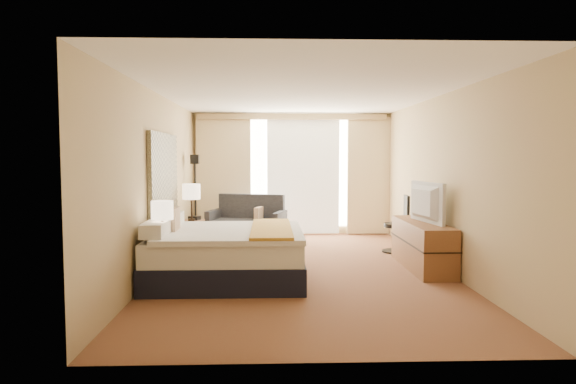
{
  "coord_description": "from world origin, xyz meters",
  "views": [
    {
      "loc": [
        -0.47,
        -7.57,
        1.69
      ],
      "look_at": [
        -0.18,
        0.4,
        1.13
      ],
      "focal_mm": 32.0,
      "sensor_mm": 36.0,
      "label": 1
    }
  ],
  "objects_px": {
    "desk_chair": "(399,227)",
    "nightstand_right": "(190,236)",
    "media_dresser": "(422,245)",
    "bed": "(226,254)",
    "lamp_right": "(191,192)",
    "lamp_left": "(162,211)",
    "loveseat": "(248,226)",
    "television": "(421,202)",
    "floor_lamp": "(195,181)",
    "nightstand_left": "(160,267)"
  },
  "relations": [
    {
      "from": "media_dresser",
      "to": "nightstand_right",
      "type": "bearing_deg",
      "value": 158.6
    },
    {
      "from": "nightstand_right",
      "to": "bed",
      "type": "bearing_deg",
      "value": -68.93
    },
    {
      "from": "floor_lamp",
      "to": "nightstand_left",
      "type": "bearing_deg",
      "value": -89.49
    },
    {
      "from": "desk_chair",
      "to": "lamp_right",
      "type": "height_order",
      "value": "lamp_right"
    },
    {
      "from": "bed",
      "to": "lamp_left",
      "type": "height_order",
      "value": "lamp_left"
    },
    {
      "from": "desk_chair",
      "to": "nightstand_right",
      "type": "bearing_deg",
      "value": -176.7
    },
    {
      "from": "nightstand_left",
      "to": "lamp_left",
      "type": "bearing_deg",
      "value": -51.76
    },
    {
      "from": "nightstand_left",
      "to": "desk_chair",
      "type": "height_order",
      "value": "desk_chair"
    },
    {
      "from": "media_dresser",
      "to": "lamp_right",
      "type": "relative_size",
      "value": 2.75
    },
    {
      "from": "bed",
      "to": "floor_lamp",
      "type": "xyz_separation_m",
      "value": [
        -0.84,
        2.95,
        0.85
      ]
    },
    {
      "from": "media_dresser",
      "to": "loveseat",
      "type": "xyz_separation_m",
      "value": [
        -2.74,
        2.56,
        -0.05
      ]
    },
    {
      "from": "desk_chair",
      "to": "lamp_left",
      "type": "distance_m",
      "value": 4.38
    },
    {
      "from": "nightstand_right",
      "to": "lamp_left",
      "type": "distance_m",
      "value": 2.66
    },
    {
      "from": "loveseat",
      "to": "floor_lamp",
      "type": "height_order",
      "value": "floor_lamp"
    },
    {
      "from": "nightstand_right",
      "to": "television",
      "type": "relative_size",
      "value": 0.52
    },
    {
      "from": "nightstand_left",
      "to": "floor_lamp",
      "type": "bearing_deg",
      "value": 90.51
    },
    {
      "from": "floor_lamp",
      "to": "bed",
      "type": "bearing_deg",
      "value": -74.12
    },
    {
      "from": "media_dresser",
      "to": "floor_lamp",
      "type": "height_order",
      "value": "floor_lamp"
    },
    {
      "from": "loveseat",
      "to": "desk_chair",
      "type": "distance_m",
      "value": 3.0
    },
    {
      "from": "floor_lamp",
      "to": "lamp_right",
      "type": "relative_size",
      "value": 2.62
    },
    {
      "from": "nightstand_right",
      "to": "bed",
      "type": "xyz_separation_m",
      "value": [
        0.81,
        -2.1,
        0.09
      ]
    },
    {
      "from": "bed",
      "to": "lamp_right",
      "type": "bearing_deg",
      "value": 110.76
    },
    {
      "from": "nightstand_right",
      "to": "lamp_right",
      "type": "distance_m",
      "value": 0.78
    },
    {
      "from": "bed",
      "to": "media_dresser",
      "type": "bearing_deg",
      "value": 12.67
    },
    {
      "from": "media_dresser",
      "to": "floor_lamp",
      "type": "relative_size",
      "value": 1.05
    },
    {
      "from": "media_dresser",
      "to": "desk_chair",
      "type": "distance_m",
      "value": 1.29
    },
    {
      "from": "nightstand_left",
      "to": "television",
      "type": "height_order",
      "value": "television"
    },
    {
      "from": "television",
      "to": "floor_lamp",
      "type": "bearing_deg",
      "value": 49.1
    },
    {
      "from": "loveseat",
      "to": "media_dresser",
      "type": "bearing_deg",
      "value": -27.47
    },
    {
      "from": "loveseat",
      "to": "television",
      "type": "relative_size",
      "value": 1.55
    },
    {
      "from": "loveseat",
      "to": "television",
      "type": "height_order",
      "value": "television"
    },
    {
      "from": "bed",
      "to": "television",
      "type": "distance_m",
      "value": 2.98
    },
    {
      "from": "desk_chair",
      "to": "bed",
      "type": "bearing_deg",
      "value": -140.09
    },
    {
      "from": "floor_lamp",
      "to": "lamp_left",
      "type": "relative_size",
      "value": 2.97
    },
    {
      "from": "lamp_left",
      "to": "media_dresser",
      "type": "bearing_deg",
      "value": 16.98
    },
    {
      "from": "nightstand_left",
      "to": "lamp_right",
      "type": "height_order",
      "value": "lamp_right"
    },
    {
      "from": "nightstand_right",
      "to": "media_dresser",
      "type": "height_order",
      "value": "media_dresser"
    },
    {
      "from": "desk_chair",
      "to": "television",
      "type": "distance_m",
      "value": 1.43
    },
    {
      "from": "media_dresser",
      "to": "lamp_left",
      "type": "distance_m",
      "value": 3.87
    },
    {
      "from": "floor_lamp",
      "to": "media_dresser",
      "type": "bearing_deg",
      "value": -31.66
    },
    {
      "from": "floor_lamp",
      "to": "lamp_left",
      "type": "bearing_deg",
      "value": -88.65
    },
    {
      "from": "nightstand_right",
      "to": "media_dresser",
      "type": "xyz_separation_m",
      "value": [
        3.7,
        -1.45,
        0.07
      ]
    },
    {
      "from": "lamp_left",
      "to": "television",
      "type": "relative_size",
      "value": 0.55
    },
    {
      "from": "bed",
      "to": "desk_chair",
      "type": "distance_m",
      "value": 3.46
    },
    {
      "from": "nightstand_left",
      "to": "television",
      "type": "relative_size",
      "value": 0.52
    },
    {
      "from": "desk_chair",
      "to": "television",
      "type": "height_order",
      "value": "television"
    },
    {
      "from": "nightstand_right",
      "to": "desk_chair",
      "type": "bearing_deg",
      "value": -2.57
    },
    {
      "from": "nightstand_left",
      "to": "television",
      "type": "distance_m",
      "value": 3.86
    },
    {
      "from": "bed",
      "to": "nightstand_left",
      "type": "bearing_deg",
      "value": -153.7
    },
    {
      "from": "desk_chair",
      "to": "lamp_left",
      "type": "relative_size",
      "value": 1.74
    }
  ]
}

